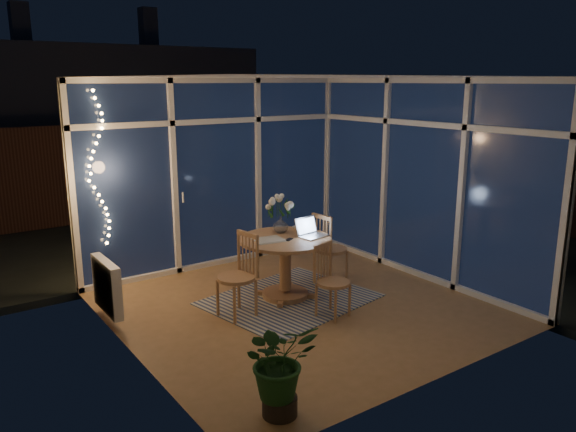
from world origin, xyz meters
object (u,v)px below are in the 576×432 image
(laptop, at_px, (313,227))
(flower_vase, at_px, (281,224))
(chair_left, at_px, (236,276))
(chair_right, at_px, (331,248))
(potted_plant, at_px, (280,371))
(dining_table, at_px, (285,268))
(chair_front, at_px, (333,281))

(laptop, distance_m, flower_vase, 0.43)
(laptop, xyz_separation_m, flower_vase, (-0.21, 0.38, -0.02))
(chair_left, distance_m, flower_vase, 1.01)
(laptop, bearing_deg, chair_right, 17.21)
(chair_left, relative_size, potted_plant, 1.26)
(flower_vase, bearing_deg, laptop, -60.58)
(dining_table, height_order, chair_left, chair_left)
(chair_left, xyz_separation_m, potted_plant, (-0.68, -1.85, -0.10))
(chair_left, distance_m, laptop, 1.14)
(chair_right, height_order, flower_vase, flower_vase)
(dining_table, height_order, chair_right, chair_right)
(potted_plant, bearing_deg, flower_vase, 55.45)
(potted_plant, bearing_deg, dining_table, 54.21)
(dining_table, xyz_separation_m, flower_vase, (0.10, 0.23, 0.48))
(potted_plant, bearing_deg, chair_front, 38.39)
(dining_table, xyz_separation_m, chair_front, (0.11, -0.77, 0.04))
(chair_front, relative_size, potted_plant, 1.10)
(laptop, bearing_deg, chair_left, 171.60)
(dining_table, xyz_separation_m, potted_plant, (-1.44, -2.00, 0.01))
(dining_table, bearing_deg, chair_right, 6.34)
(chair_front, xyz_separation_m, potted_plant, (-1.55, -1.23, -0.04))
(dining_table, height_order, laptop, laptop)
(chair_left, relative_size, chair_right, 1.01)
(dining_table, relative_size, chair_left, 1.15)
(chair_left, height_order, flower_vase, flower_vase)
(dining_table, distance_m, chair_left, 0.79)
(dining_table, distance_m, chair_front, 0.78)
(chair_right, bearing_deg, chair_front, 136.15)
(dining_table, distance_m, flower_vase, 0.54)
(chair_right, relative_size, laptop, 2.85)
(chair_front, height_order, potted_plant, chair_front)
(chair_left, bearing_deg, chair_right, 90.20)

